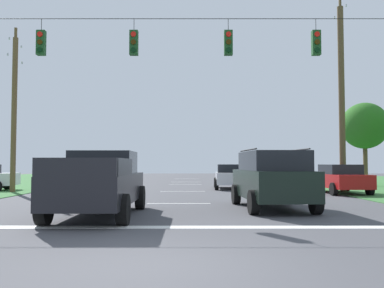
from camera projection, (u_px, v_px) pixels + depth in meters
The scene contains 15 objects.
ground_plane at pixel (158, 267), 6.13m from camera, with size 120.00×120.00×0.00m, color #47474C.
stop_bar_stripe at pixel (172, 227), 10.02m from camera, with size 15.23×0.45×0.01m, color white.
lane_dash_0 at pixel (180, 203), 16.01m from camera, with size 0.15×2.50×0.01m, color white.
lane_dash_1 at pixel (184, 191), 22.99m from camera, with size 0.15×2.50×0.01m, color white.
lane_dash_2 at pixel (186, 184), 30.88m from camera, with size 0.15×2.50×0.01m, color white.
lane_dash_3 at pixel (187, 182), 35.01m from camera, with size 0.15×2.50×0.01m, color white.
lane_dash_4 at pixel (188, 179), 42.50m from camera, with size 0.15×2.50×0.01m, color white.
overhead_signal_span at pixel (183, 91), 15.52m from camera, with size 17.73×0.31×7.77m.
pickup_truck at pixel (101, 183), 12.26m from camera, with size 2.32×5.42×1.95m.
suv_black at pixel (273, 178), 14.16m from camera, with size 2.43×4.90×2.05m.
distant_car_oncoming at pixel (231, 176), 25.60m from camera, with size 2.15×4.37×1.52m.
distant_car_far_parked at pixel (341, 178), 21.44m from camera, with size 2.13×4.36×1.52m.
utility_pole_mid_right at pixel (343, 96), 22.94m from camera, with size 0.33×1.89×11.21m.
utility_pole_near_left at pixel (15, 109), 22.43m from camera, with size 0.28×1.90×9.09m.
tree_roadside_left at pixel (366, 126), 28.83m from camera, with size 3.26×3.26×5.88m.
Camera 1 is at (0.52, -6.21, 1.55)m, focal length 38.25 mm.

